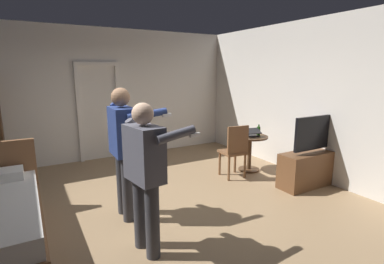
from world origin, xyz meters
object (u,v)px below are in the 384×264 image
object	(u,v)px
tv_flatscreen	(312,165)
person_striped_shirt	(124,144)
laptop	(250,134)
person_blue_shirt	(145,168)
side_table	(250,147)
wooden_chair	(235,149)
suitcase_small	(8,178)
suitcase_dark	(9,183)
bottle_on_table	(259,131)

from	to	relation	value
tv_flatscreen	person_striped_shirt	distance (m)	3.24
laptop	person_blue_shirt	world-z (taller)	person_blue_shirt
tv_flatscreen	person_blue_shirt	bearing A→B (deg)	-172.77
side_table	wooden_chair	xyz separation A→B (m)	(-0.52, -0.19, 0.07)
wooden_chair	person_striped_shirt	xyz separation A→B (m)	(-2.18, -0.45, 0.47)
wooden_chair	suitcase_small	world-z (taller)	wooden_chair
tv_flatscreen	side_table	xyz separation A→B (m)	(-0.44, 1.12, 0.12)
tv_flatscreen	laptop	bearing A→B (deg)	114.07
wooden_chair	side_table	bearing A→B (deg)	20.03
laptop	suitcase_small	bearing A→B (deg)	162.67
person_striped_shirt	suitcase_small	xyz separation A→B (m)	(-1.44, 1.87, -0.81)
side_table	suitcase_dark	bearing A→B (deg)	166.06
side_table	person_striped_shirt	distance (m)	2.82
person_blue_shirt	suitcase_small	distance (m)	3.18
tv_flatscreen	laptop	size ratio (longest dim) A/B	3.27
side_table	suitcase_small	size ratio (longest dim) A/B	1.36
side_table	tv_flatscreen	bearing A→B (deg)	-68.51
wooden_chair	person_blue_shirt	distance (m)	2.62
side_table	suitcase_small	world-z (taller)	side_table
laptop	suitcase_small	world-z (taller)	laptop
person_striped_shirt	suitcase_dark	world-z (taller)	person_striped_shirt
laptop	person_striped_shirt	size ratio (longest dim) A/B	0.23
suitcase_dark	wooden_chair	bearing A→B (deg)	-12.60
bottle_on_table	suitcase_dark	size ratio (longest dim) A/B	0.43
person_blue_shirt	suitcase_dark	distance (m)	2.99
bottle_on_table	wooden_chair	bearing A→B (deg)	-170.62
person_striped_shirt	suitcase_dark	size ratio (longest dim) A/B	3.30
side_table	person_striped_shirt	world-z (taller)	person_striped_shirt
side_table	bottle_on_table	distance (m)	0.36
bottle_on_table	person_striped_shirt	world-z (taller)	person_striped_shirt
bottle_on_table	suitcase_dark	xyz separation A→B (m)	(-4.25, 1.10, -0.61)
tv_flatscreen	wooden_chair	distance (m)	1.35
laptop	side_table	bearing A→B (deg)	45.99
suitcase_dark	suitcase_small	bearing A→B (deg)	102.48
suitcase_small	suitcase_dark	bearing A→B (deg)	-92.96
bottle_on_table	suitcase_small	bearing A→B (deg)	162.90
person_striped_shirt	laptop	bearing A→B (deg)	12.69
tv_flatscreen	person_striped_shirt	world-z (taller)	person_striped_shirt
tv_flatscreen	bottle_on_table	size ratio (longest dim) A/B	5.74
wooden_chair	laptop	bearing A→B (deg)	17.10
bottle_on_table	suitcase_dark	distance (m)	4.43
bottle_on_table	tv_flatscreen	bearing A→B (deg)	-73.86
suitcase_dark	person_blue_shirt	bearing A→B (deg)	-55.63
tv_flatscreen	person_blue_shirt	distance (m)	3.25
person_blue_shirt	bottle_on_table	bearing A→B (deg)	26.65
side_table	suitcase_dark	xyz separation A→B (m)	(-4.11, 1.02, -0.29)
wooden_chair	suitcase_small	bearing A→B (deg)	158.51
person_blue_shirt	person_striped_shirt	bearing A→B (deg)	87.39
laptop	wooden_chair	xyz separation A→B (m)	(-0.48, -0.15, -0.21)
tv_flatscreen	bottle_on_table	world-z (taller)	tv_flatscreen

